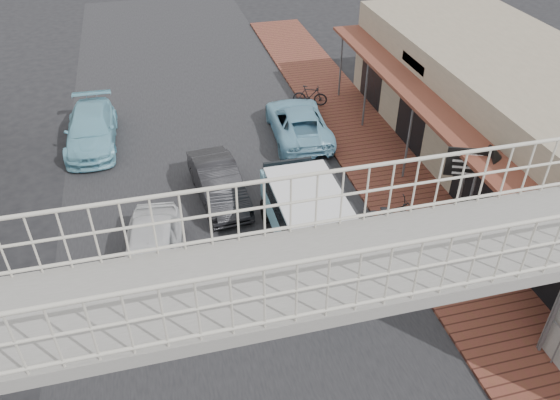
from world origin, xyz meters
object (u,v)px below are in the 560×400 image
angkot_van (307,213)px  motorcycle_near (390,212)px  white_hatchback (152,254)px  angkot_far (91,130)px  motorcycle_far (310,96)px  arrow_sign (495,166)px  angkot_curb (298,122)px  dark_sedan (218,183)px

angkot_van → motorcycle_near: bearing=7.1°
angkot_van → motorcycle_near: angkot_van is taller
white_hatchback → motorcycle_near: (7.43, 0.35, -0.16)m
angkot_far → motorcycle_far: angkot_far is taller
motorcycle_near → arrow_sign: size_ratio=0.56×
angkot_curb → dark_sedan: bearing=46.7°
white_hatchback → dark_sedan: white_hatchback is taller
white_hatchback → motorcycle_near: white_hatchback is taller
angkot_curb → angkot_van: (-1.65, -6.73, 0.69)m
white_hatchback → angkot_far: bearing=110.5°
angkot_far → motorcycle_near: 12.10m
angkot_far → motorcycle_near: angkot_far is taller
angkot_curb → motorcycle_far: 2.68m
motorcycle_near → angkot_far: bearing=55.8°
arrow_sign → motorcycle_near: bearing=177.3°
motorcycle_far → arrow_sign: (2.47, -9.94, 2.08)m
dark_sedan → angkot_far: 6.48m
dark_sedan → motorcycle_far: dark_sedan is taller
angkot_curb → arrow_sign: 8.64m
angkot_van → motorcycle_far: bearing=72.5°
angkot_far → motorcycle_far: 9.36m
angkot_far → motorcycle_far: size_ratio=2.99×
angkot_van → arrow_sign: 5.56m
angkot_van → angkot_far: bearing=128.4°
arrow_sign → angkot_van: bearing=-165.9°
motorcycle_far → angkot_far: bearing=117.8°
dark_sedan → motorcycle_far: bearing=43.9°
dark_sedan → angkot_curb: 5.18m
angkot_curb → motorcycle_near: 6.50m
white_hatchback → motorcycle_near: 7.44m
white_hatchback → dark_sedan: bearing=60.7°
motorcycle_near → motorcycle_far: motorcycle_far is taller
angkot_van → motorcycle_near: 3.00m
dark_sedan → arrow_sign: 8.75m
dark_sedan → motorcycle_far: size_ratio=2.56×
angkot_van → arrow_sign: (5.34, -0.82, 1.30)m
angkot_far → arrow_sign: (11.77, -8.92, 1.98)m
angkot_curb → motorcycle_near: size_ratio=2.66×
angkot_curb → white_hatchback: bearing=51.2°
white_hatchback → angkot_curb: bearing=54.8°
dark_sedan → motorcycle_near: bearing=-35.2°
angkot_curb → arrow_sign: arrow_sign is taller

